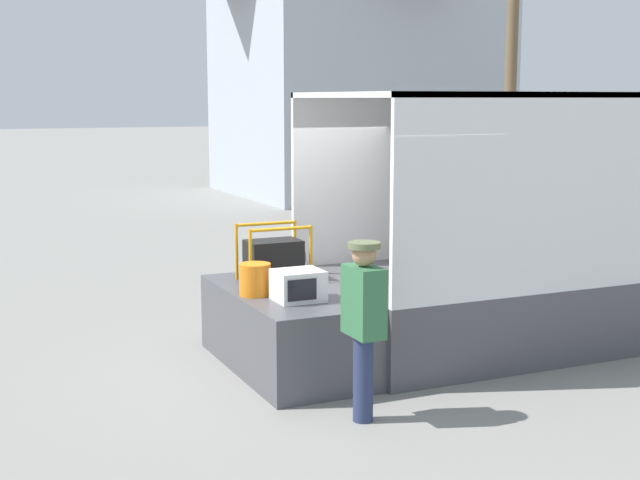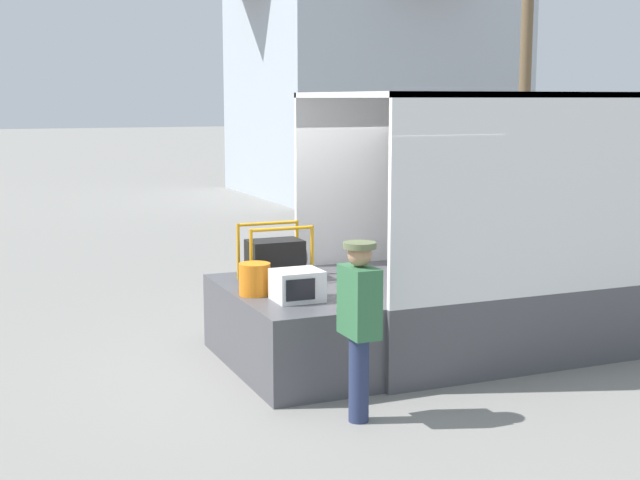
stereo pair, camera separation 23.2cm
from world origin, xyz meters
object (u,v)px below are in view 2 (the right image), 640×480
microwave (297,285)px  portable_generator (277,259)px  box_truck (617,259)px  worker_person (359,314)px  utility_pole (527,38)px  orange_bucket (255,279)px

microwave → portable_generator: 1.06m
box_truck → microwave: (-4.47, -0.48, 0.13)m
worker_person → utility_pole: size_ratio=0.20×
worker_person → box_truck: bearing=21.8°
portable_generator → utility_pole: bearing=42.6°
box_truck → portable_generator: box_truck is taller
orange_bucket → utility_pole: utility_pole is taller
portable_generator → orange_bucket: 0.80m
portable_generator → worker_person: bearing=-92.0°
portable_generator → worker_person: size_ratio=0.46×
utility_pole → portable_generator: bearing=-137.4°
box_truck → orange_bucket: size_ratio=20.14×
box_truck → microwave: bearing=-173.9°
box_truck → microwave: size_ratio=14.11×
box_truck → utility_pole: bearing=60.9°
box_truck → utility_pole: 11.09m
box_truck → portable_generator: (-4.30, 0.57, 0.21)m
worker_person → portable_generator: bearing=88.0°
microwave → worker_person: size_ratio=0.29×
microwave → orange_bucket: size_ratio=1.43×
portable_generator → utility_pole: 13.20m
box_truck → worker_person: bearing=-158.2°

